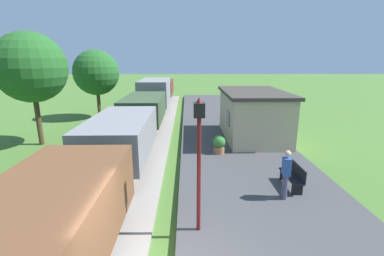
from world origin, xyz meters
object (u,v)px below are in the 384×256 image
Objects in this scene: person_waiting at (286,173)px; tree_field_left at (96,73)px; freight_train at (145,109)px; bench_near_hut at (293,175)px; potted_planter at (219,144)px; tree_trackside_far at (31,68)px; station_hut at (253,114)px; lamp_post_near at (199,142)px.

tree_field_left reaches higher than person_waiting.
bench_near_hut is (6.79, -9.39, -0.74)m from freight_train.
tree_trackside_far is at bearing 166.78° from potted_planter.
tree_field_left is (-11.20, 6.76, 2.07)m from station_hut.
tree_trackside_far reaches higher than potted_planter.
station_hut is at bearing 50.32° from potted_planter.
lamp_post_near is at bearing -44.34° from tree_trackside_far.
freight_train is 5.89× the size of tree_field_left.
station_hut is 1.57× the size of lamp_post_near.
freight_train is at bearing -41.23° from tree_field_left.
station_hut is 12.65m from tree_trackside_far.
potted_planter is 0.15× the size of tree_trackside_far.
tree_field_left is at bearing 133.10° from potted_planter.
freight_train is 19.06× the size of person_waiting.
station_hut is 0.92× the size of tree_trackside_far.
tree_trackside_far is at bearing 153.75° from bench_near_hut.
person_waiting is 0.27× the size of tree_trackside_far.
tree_field_left reaches higher than station_hut.
tree_trackside_far reaches higher than freight_train.
tree_field_left is (-10.60, 14.04, 2.53)m from person_waiting.
station_hut is 13.24m from tree_field_left.
person_waiting is 3.79m from lamp_post_near.
freight_train is 11.92m from person_waiting.
tree_trackside_far is (-12.34, 6.09, 3.64)m from bench_near_hut.
potted_planter reaches higher than bench_near_hut.
potted_planter is at bearing -51.47° from freight_train.
person_waiting is at bearing -126.95° from bench_near_hut.
station_hut is 3.87× the size of bench_near_hut.
tree_field_left reaches higher than bench_near_hut.
lamp_post_near is (-1.30, -6.20, 2.08)m from potted_planter.
person_waiting is 0.31× the size of tree_field_left.
person_waiting is 1.87× the size of potted_planter.
tree_field_left is (-11.19, 13.24, 3.00)m from bench_near_hut.
station_hut is at bearing 68.16° from lamp_post_near.
tree_trackside_far reaches higher than tree_field_left.
person_waiting is (6.19, -10.18, -0.28)m from freight_train.
freight_train is 8.81× the size of lamp_post_near.
bench_near_hut is 0.88× the size of person_waiting.
lamp_post_near reaches higher than station_hut.
lamp_post_near is (-3.58, -2.47, 2.08)m from bench_near_hut.
station_hut is 3.39× the size of person_waiting.
station_hut reaches higher than person_waiting.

